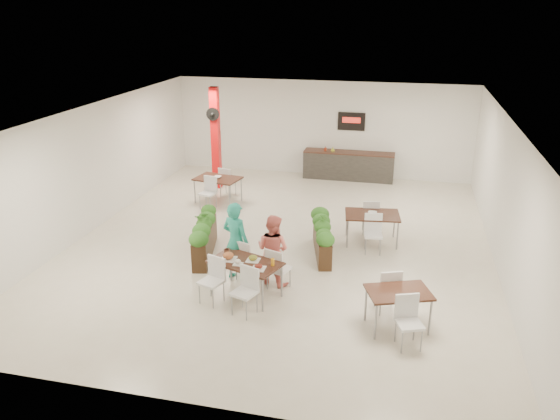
{
  "coord_description": "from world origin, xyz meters",
  "views": [
    {
      "loc": [
        2.77,
        -12.06,
        5.54
      ],
      "look_at": [
        0.1,
        -0.62,
        1.1
      ],
      "focal_mm": 35.0,
      "sensor_mm": 36.0,
      "label": 1
    }
  ],
  "objects_px": {
    "red_column": "(216,137)",
    "service_counter": "(348,165)",
    "side_table_a": "(218,182)",
    "side_table_c": "(398,298)",
    "diner_man": "(236,241)",
    "planter_right": "(322,235)",
    "diner_woman": "(273,250)",
    "side_table_b": "(372,218)",
    "planter_left": "(204,234)",
    "main_table": "(245,267)"
  },
  "relations": [
    {
      "from": "planter_left",
      "to": "side_table_b",
      "type": "xyz_separation_m",
      "value": [
        3.75,
        1.61,
        0.11
      ]
    },
    {
      "from": "main_table",
      "to": "side_table_a",
      "type": "relative_size",
      "value": 1.16
    },
    {
      "from": "service_counter",
      "to": "planter_left",
      "type": "xyz_separation_m",
      "value": [
        -2.6,
        -6.74,
        0.03
      ]
    },
    {
      "from": "service_counter",
      "to": "side_table_a",
      "type": "bearing_deg",
      "value": -137.8
    },
    {
      "from": "side_table_a",
      "to": "diner_woman",
      "type": "bearing_deg",
      "value": -47.75
    },
    {
      "from": "diner_woman",
      "to": "planter_left",
      "type": "relative_size",
      "value": 0.75
    },
    {
      "from": "side_table_a",
      "to": "side_table_c",
      "type": "relative_size",
      "value": 1.0
    },
    {
      "from": "service_counter",
      "to": "planter_left",
      "type": "bearing_deg",
      "value": -111.11
    },
    {
      "from": "main_table",
      "to": "diner_woman",
      "type": "height_order",
      "value": "diner_woman"
    },
    {
      "from": "diner_man",
      "to": "side_table_a",
      "type": "height_order",
      "value": "diner_man"
    },
    {
      "from": "planter_right",
      "to": "side_table_c",
      "type": "relative_size",
      "value": 1.11
    },
    {
      "from": "side_table_a",
      "to": "diner_man",
      "type": "bearing_deg",
      "value": -55.65
    },
    {
      "from": "main_table",
      "to": "side_table_a",
      "type": "distance_m",
      "value": 5.71
    },
    {
      "from": "side_table_a",
      "to": "side_table_c",
      "type": "xyz_separation_m",
      "value": [
        5.4,
        -5.71,
        -0.02
      ]
    },
    {
      "from": "main_table",
      "to": "side_table_b",
      "type": "bearing_deg",
      "value": 54.86
    },
    {
      "from": "red_column",
      "to": "service_counter",
      "type": "height_order",
      "value": "red_column"
    },
    {
      "from": "diner_woman",
      "to": "side_table_c",
      "type": "height_order",
      "value": "diner_woman"
    },
    {
      "from": "diner_man",
      "to": "diner_woman",
      "type": "xyz_separation_m",
      "value": [
        0.8,
        0.0,
        -0.11
      ]
    },
    {
      "from": "planter_left",
      "to": "side_table_c",
      "type": "height_order",
      "value": "planter_left"
    },
    {
      "from": "red_column",
      "to": "side_table_c",
      "type": "bearing_deg",
      "value": -50.03
    },
    {
      "from": "service_counter",
      "to": "diner_man",
      "type": "distance_m",
      "value": 7.87
    },
    {
      "from": "diner_man",
      "to": "side_table_b",
      "type": "bearing_deg",
      "value": -116.29
    },
    {
      "from": "diner_man",
      "to": "side_table_a",
      "type": "distance_m",
      "value": 4.96
    },
    {
      "from": "main_table",
      "to": "planter_right",
      "type": "xyz_separation_m",
      "value": [
        1.2,
        2.26,
        -0.14
      ]
    },
    {
      "from": "side_table_b",
      "to": "side_table_c",
      "type": "distance_m",
      "value": 3.83
    },
    {
      "from": "diner_woman",
      "to": "side_table_a",
      "type": "bearing_deg",
      "value": -38.77
    },
    {
      "from": "planter_left",
      "to": "side_table_a",
      "type": "relative_size",
      "value": 1.22
    },
    {
      "from": "red_column",
      "to": "planter_right",
      "type": "bearing_deg",
      "value": -46.16
    },
    {
      "from": "side_table_a",
      "to": "side_table_b",
      "type": "distance_m",
      "value": 5.05
    },
    {
      "from": "side_table_c",
      "to": "red_column",
      "type": "bearing_deg",
      "value": 109.14
    },
    {
      "from": "service_counter",
      "to": "main_table",
      "type": "height_order",
      "value": "service_counter"
    },
    {
      "from": "side_table_c",
      "to": "diner_man",
      "type": "bearing_deg",
      "value": 140.18
    },
    {
      "from": "planter_right",
      "to": "side_table_a",
      "type": "height_order",
      "value": "planter_right"
    },
    {
      "from": "diner_woman",
      "to": "planter_left",
      "type": "bearing_deg",
      "value": -7.84
    },
    {
      "from": "service_counter",
      "to": "side_table_c",
      "type": "distance_m",
      "value": 9.09
    },
    {
      "from": "diner_man",
      "to": "side_table_b",
      "type": "relative_size",
      "value": 1.05
    },
    {
      "from": "service_counter",
      "to": "planter_right",
      "type": "distance_m",
      "value": 6.11
    },
    {
      "from": "diner_man",
      "to": "red_column",
      "type": "bearing_deg",
      "value": -47.41
    },
    {
      "from": "planter_left",
      "to": "diner_man",
      "type": "bearing_deg",
      "value": -42.09
    },
    {
      "from": "planter_left",
      "to": "side_table_a",
      "type": "bearing_deg",
      "value": 104.32
    },
    {
      "from": "main_table",
      "to": "side_table_c",
      "type": "xyz_separation_m",
      "value": [
        3.02,
        -0.52,
        -0.02
      ]
    },
    {
      "from": "diner_woman",
      "to": "side_table_c",
      "type": "xyz_separation_m",
      "value": [
        2.61,
        -1.17,
        -0.15
      ]
    },
    {
      "from": "diner_woman",
      "to": "side_table_c",
      "type": "distance_m",
      "value": 2.86
    },
    {
      "from": "red_column",
      "to": "service_counter",
      "type": "xyz_separation_m",
      "value": [
        4.0,
        1.86,
        -1.15
      ]
    },
    {
      "from": "red_column",
      "to": "planter_left",
      "type": "height_order",
      "value": "red_column"
    },
    {
      "from": "planter_left",
      "to": "side_table_b",
      "type": "bearing_deg",
      "value": 23.17
    },
    {
      "from": "diner_woman",
      "to": "planter_right",
      "type": "xyz_separation_m",
      "value": [
        0.79,
        1.61,
        -0.27
      ]
    },
    {
      "from": "red_column",
      "to": "planter_right",
      "type": "height_order",
      "value": "red_column"
    },
    {
      "from": "main_table",
      "to": "diner_man",
      "type": "xyz_separation_m",
      "value": [
        -0.39,
        0.65,
        0.23
      ]
    },
    {
      "from": "main_table",
      "to": "planter_left",
      "type": "bearing_deg",
      "value": 132.1
    }
  ]
}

